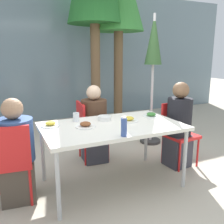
{
  "coord_description": "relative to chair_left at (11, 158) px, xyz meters",
  "views": [
    {
      "loc": [
        -1.15,
        -2.52,
        1.53
      ],
      "look_at": [
        0.0,
        0.0,
        0.89
      ],
      "focal_mm": 40.0,
      "sensor_mm": 36.0,
      "label": 1
    }
  ],
  "objects": [
    {
      "name": "building_facade",
      "position": [
        1.11,
        3.46,
        0.99
      ],
      "size": [
        10.0,
        0.2,
        3.0
      ],
      "color": "slate",
      "rests_on": "ground"
    },
    {
      "name": "person_right",
      "position": [
        2.15,
        0.05,
        0.05
      ],
      "size": [
        0.33,
        0.33,
        1.18
      ],
      "rotation": [
        0.0,
        0.0,
        -3.06
      ],
      "color": "#383842",
      "rests_on": "ground"
    },
    {
      "name": "plate_0",
      "position": [
        1.72,
        0.08,
        0.25
      ],
      "size": [
        0.21,
        0.21,
        0.06
      ],
      "color": "white",
      "rests_on": "dining_table"
    },
    {
      "name": "person_left",
      "position": [
        0.06,
        0.07,
        0.0
      ],
      "size": [
        0.38,
        0.38,
        1.11
      ],
      "rotation": [
        0.0,
        0.0,
        -0.11
      ],
      "color": "#473D33",
      "rests_on": "ground"
    },
    {
      "name": "dining_table",
      "position": [
        1.11,
        -0.04,
        0.18
      ],
      "size": [
        1.59,
        0.95,
        0.74
      ],
      "color": "silver",
      "rests_on": "ground"
    },
    {
      "name": "plate_2",
      "position": [
        0.79,
        -0.01,
        0.25
      ],
      "size": [
        0.22,
        0.22,
        0.06
      ],
      "color": "white",
      "rests_on": "dining_table"
    },
    {
      "name": "person_far",
      "position": [
        1.16,
        0.69,
        0.01
      ],
      "size": [
        0.36,
        0.36,
        1.12
      ],
      "rotation": [
        0.0,
        0.0,
        -1.64
      ],
      "color": "#383842",
      "rests_on": "ground"
    },
    {
      "name": "chair_left",
      "position": [
        0.0,
        0.0,
        0.0
      ],
      "size": [
        0.44,
        0.44,
        0.87
      ],
      "rotation": [
        0.0,
        0.0,
        -0.11
      ],
      "color": "red",
      "rests_on": "ground"
    },
    {
      "name": "plate_3",
      "position": [
        1.35,
        0.01,
        0.25
      ],
      "size": [
        0.21,
        0.21,
        0.06
      ],
      "color": "white",
      "rests_on": "dining_table"
    },
    {
      "name": "drinking_cup",
      "position": [
        0.77,
        0.28,
        0.28
      ],
      "size": [
        0.08,
        0.08,
        0.11
      ],
      "color": "white",
      "rests_on": "dining_table"
    },
    {
      "name": "closed_umbrella",
      "position": [
        2.34,
        1.02,
        1.08
      ],
      "size": [
        0.36,
        0.36,
        2.18
      ],
      "color": "#333333",
      "rests_on": "ground"
    },
    {
      "name": "plate_1",
      "position": [
        0.45,
        0.19,
        0.25
      ],
      "size": [
        0.21,
        0.21,
        0.06
      ],
      "color": "white",
      "rests_on": "dining_table"
    },
    {
      "name": "bottle",
      "position": [
        1.04,
        -0.46,
        0.33
      ],
      "size": [
        0.06,
        0.06,
        0.2
      ],
      "color": "#334C8E",
      "rests_on": "dining_table"
    },
    {
      "name": "salad_bowl",
      "position": [
        1.11,
        0.18,
        0.26
      ],
      "size": [
        0.17,
        0.17,
        0.05
      ],
      "color": "white",
      "rests_on": "dining_table"
    },
    {
      "name": "chair_right",
      "position": [
        2.19,
        0.13,
        0.0
      ],
      "size": [
        0.43,
        0.43,
        0.87
      ],
      "rotation": [
        0.0,
        0.0,
        -3.06
      ],
      "color": "red",
      "rests_on": "ground"
    },
    {
      "name": "ground_plane",
      "position": [
        1.11,
        -0.04,
        -0.51
      ],
      "size": [
        24.0,
        24.0,
        0.0
      ],
      "primitive_type": "plane",
      "color": "#B2A893"
    },
    {
      "name": "chair_far",
      "position": [
        1.08,
        0.74,
        0.0
      ],
      "size": [
        0.43,
        0.43,
        0.87
      ],
      "rotation": [
        0.0,
        0.0,
        -1.64
      ],
      "color": "red",
      "rests_on": "ground"
    }
  ]
}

